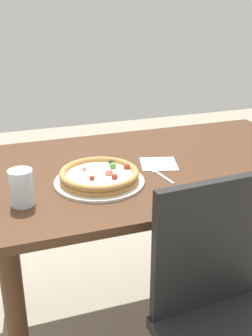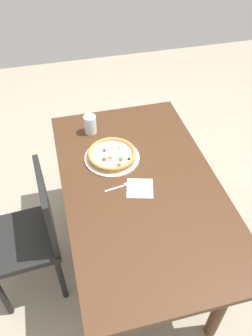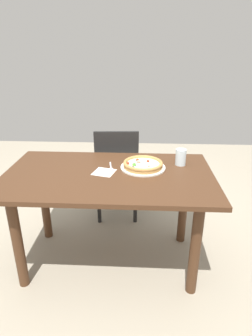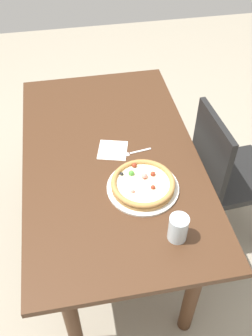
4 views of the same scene
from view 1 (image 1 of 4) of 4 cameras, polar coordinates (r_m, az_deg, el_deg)
ground_plane at (r=2.07m, az=2.79°, el=-18.89°), size 6.00×6.00×0.00m
dining_table at (r=1.72m, az=3.19°, el=-3.01°), size 1.45×0.84×0.75m
chair_near at (r=1.32m, az=13.85°, el=-19.67°), size 0.43×0.43×0.90m
plate at (r=1.50m, az=-3.64°, el=-1.86°), size 0.32×0.32×0.01m
pizza at (r=1.49m, az=-3.63°, el=-0.97°), size 0.28×0.28×0.05m
fork at (r=1.58m, az=4.43°, el=-0.80°), size 0.04×0.17×0.00m
drinking_glass at (r=1.37m, az=-14.01°, el=-2.60°), size 0.08×0.08×0.12m
napkin at (r=1.67m, az=4.47°, el=0.55°), size 0.17×0.17×0.00m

